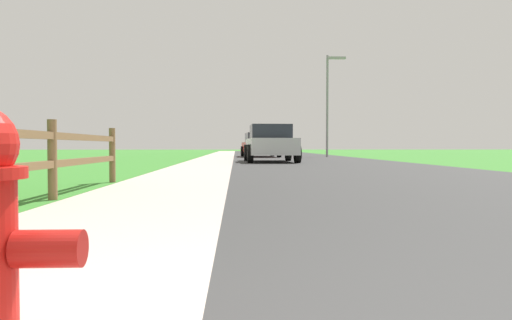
{
  "coord_description": "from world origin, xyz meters",
  "views": [
    {
      "loc": [
        0.13,
        -0.86,
        0.66
      ],
      "look_at": [
        0.5,
        7.86,
        0.4
      ],
      "focal_mm": 33.3,
      "sensor_mm": 36.0,
      "label": 1
    }
  ],
  "objects": [
    {
      "name": "curb_concrete",
      "position": [
        -3.0,
        27.0,
        0.0
      ],
      "size": [
        6.0,
        66.0,
        0.01
      ],
      "primitive_type": "cube",
      "color": "#C1ACA1",
      "rests_on": "ground"
    },
    {
      "name": "parked_car_red",
      "position": [
        1.59,
        27.79,
        0.73
      ],
      "size": [
        2.33,
        4.69,
        1.45
      ],
      "color": "maroon",
      "rests_on": "ground"
    },
    {
      "name": "street_lamp",
      "position": [
        5.75,
        27.63,
        3.65
      ],
      "size": [
        1.17,
        0.2,
        6.12
      ],
      "color": "gray",
      "rests_on": "ground"
    },
    {
      "name": "grass_verge",
      "position": [
        -4.5,
        27.0,
        0.01
      ],
      "size": [
        5.0,
        66.0,
        0.0
      ],
      "primitive_type": "cube",
      "color": "#39802D",
      "rests_on": "ground"
    },
    {
      "name": "ground_plane",
      "position": [
        0.0,
        25.0,
        0.0
      ],
      "size": [
        120.0,
        120.0,
        0.0
      ],
      "primitive_type": "plane",
      "color": "#39802D"
    },
    {
      "name": "parked_suv_silver",
      "position": [
        1.56,
        18.85,
        0.76
      ],
      "size": [
        2.17,
        4.25,
        1.55
      ],
      "color": "#B7BABF",
      "rests_on": "ground"
    },
    {
      "name": "road_asphalt",
      "position": [
        3.5,
        27.0,
        0.0
      ],
      "size": [
        7.0,
        66.0,
        0.01
      ],
      "primitive_type": "cube",
      "color": "#343434",
      "rests_on": "ground"
    }
  ]
}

